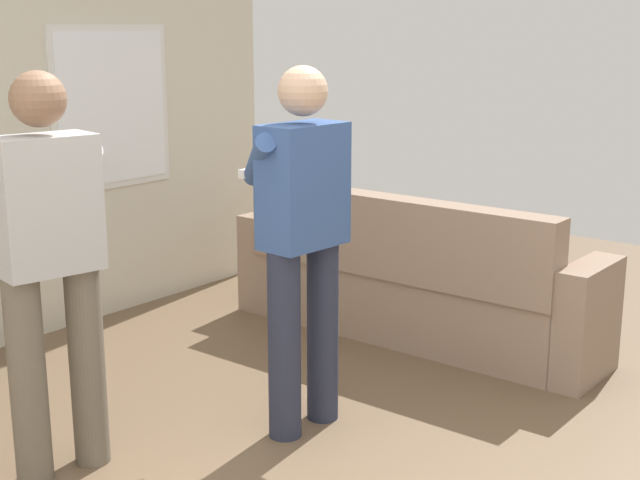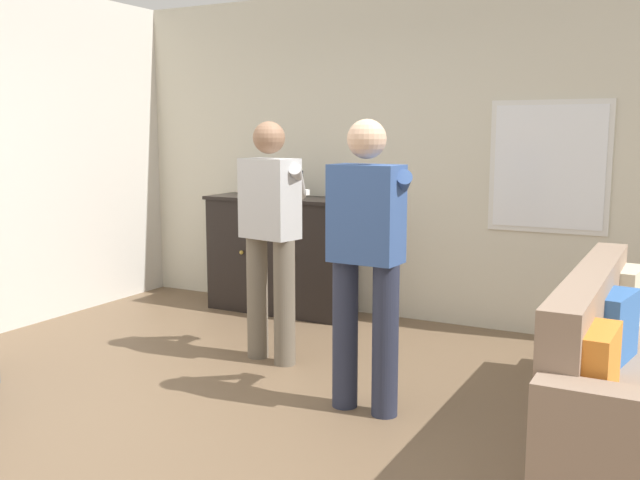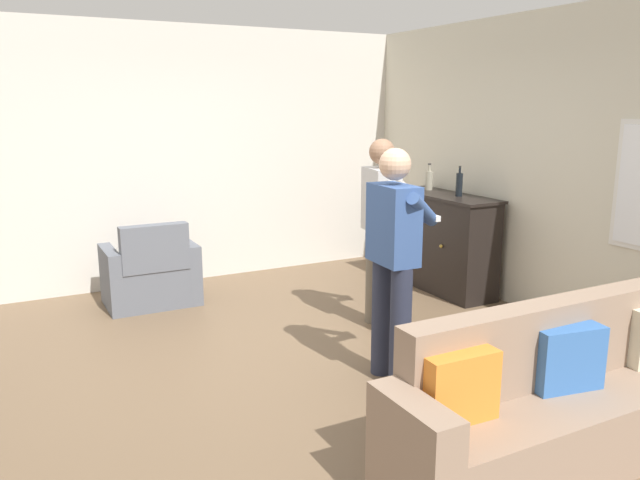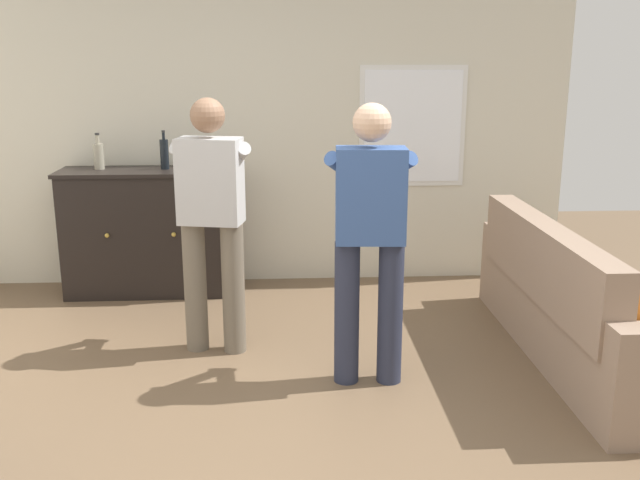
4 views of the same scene
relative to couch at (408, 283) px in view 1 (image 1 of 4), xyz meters
name	(u,v)px [view 1 (image 1 of 4)]	position (x,y,z in m)	size (l,w,h in m)	color
couch	(408,283)	(0.00, 0.00, 0.00)	(0.57, 2.37, 0.89)	gray
person_standing_left	(49,257)	(-2.29, 0.25, 0.59)	(0.55, 0.51, 1.68)	#6B6051
person_standing_right	(302,233)	(-1.33, -0.28, 0.59)	(0.56, 0.49, 1.68)	#282D42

